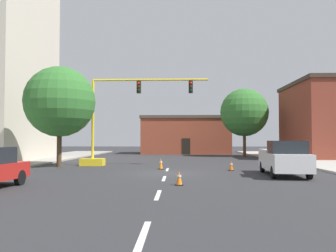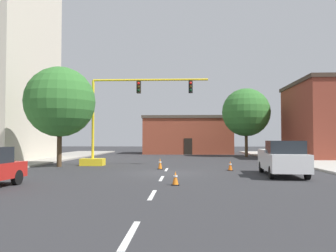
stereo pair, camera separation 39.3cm
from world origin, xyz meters
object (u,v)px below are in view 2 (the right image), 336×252
traffic_cone_roadside_c (175,178)px  tree_right_far (246,112)px  traffic_signal_gantry (110,136)px  traffic_cone_roadside_b (230,166)px  pickup_truck_white (282,159)px  tree_left_near (60,102)px  traffic_cone_roadside_a (160,164)px

traffic_cone_roadside_c → tree_right_far: bearing=73.6°
traffic_signal_gantry → tree_right_far: (13.30, 14.93, 2.98)m
traffic_signal_gantry → traffic_cone_roadside_b: 10.02m
traffic_signal_gantry → tree_right_far: bearing=48.3°
tree_right_far → pickup_truck_white: (-1.88, -22.26, -4.30)m
tree_right_far → traffic_cone_roadside_c: 28.24m
tree_left_near → pickup_truck_white: (14.94, -5.94, -3.91)m
traffic_cone_roadside_b → traffic_cone_roadside_c: traffic_cone_roadside_b is taller
traffic_signal_gantry → tree_left_near: 4.58m
traffic_cone_roadside_b → traffic_cone_roadside_c: size_ratio=1.04×
traffic_signal_gantry → traffic_cone_roadside_a: 5.63m
traffic_signal_gantry → traffic_cone_roadside_c: bearing=-65.0°
traffic_signal_gantry → traffic_cone_roadside_b: (8.90, -4.16, -1.97)m
traffic_signal_gantry → tree_right_far: tree_right_far is taller
tree_left_near → traffic_cone_roadside_b: tree_left_near is taller
traffic_cone_roadside_b → tree_right_far: bearing=77.0°
traffic_signal_gantry → traffic_cone_roadside_c: traffic_signal_gantry is taller
pickup_truck_white → traffic_cone_roadside_c: bearing=-143.5°
traffic_signal_gantry → traffic_cone_roadside_c: 13.10m
traffic_cone_roadside_a → traffic_cone_roadside_b: 4.79m
traffic_cone_roadside_a → traffic_cone_roadside_c: size_ratio=1.21×
tree_left_near → traffic_cone_roadside_a: bearing=-13.3°
tree_right_far → pickup_truck_white: tree_right_far is taller
pickup_truck_white → tree_right_far: bearing=85.2°
traffic_signal_gantry → pickup_truck_white: 13.64m
tree_right_far → traffic_cone_roadside_b: bearing=-103.0°
tree_right_far → traffic_cone_roadside_a: bearing=-116.6°
traffic_cone_roadside_a → traffic_cone_roadside_b: size_ratio=1.17×
traffic_signal_gantry → traffic_cone_roadside_a: traffic_signal_gantry is taller
tree_right_far → tree_left_near: size_ratio=1.08×
tree_right_far → traffic_cone_roadside_b: tree_right_far is taller
tree_right_far → traffic_cone_roadside_a: 20.88m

